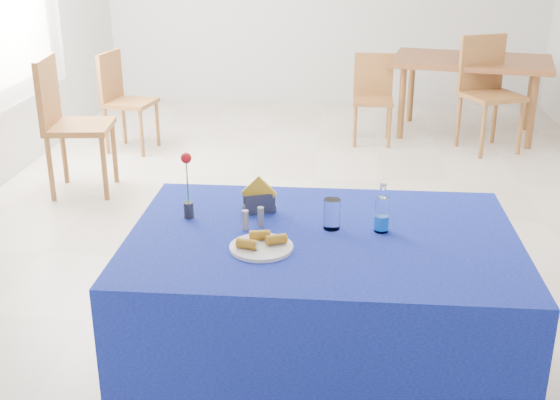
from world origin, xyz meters
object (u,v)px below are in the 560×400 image
object	(u,v)px
plate	(261,247)
oak_table	(471,66)
chair_bg_left	(373,92)
chair_win_b	(122,94)
chair_win_a	(66,116)
chair_bg_right	(487,85)
water_bottle	(382,215)
blue_table	(321,314)

from	to	relation	value
plate	oak_table	bearing A→B (deg)	70.94
chair_bg_left	chair_win_b	distance (m)	2.35
oak_table	chair_win_b	xyz separation A→B (m)	(-3.25, -0.81, -0.16)
chair_win_a	chair_bg_right	bearing A→B (deg)	-73.45
chair_bg_left	chair_bg_right	size ratio (longest dim) A/B	0.81
plate	chair_win_b	distance (m)	4.05
chair_bg_right	chair_win_b	distance (m)	3.34
chair_win_b	water_bottle	bearing A→B (deg)	-138.10
blue_table	chair_win_b	distance (m)	4.01
water_bottle	chair_win_b	xyz separation A→B (m)	(-2.17, 3.45, -0.31)
plate	chair_win_a	bearing A→B (deg)	124.95
water_bottle	oak_table	distance (m)	4.40
oak_table	chair_bg_left	xyz separation A→B (m)	(-0.95, -0.33, -0.20)
oak_table	chair_win_a	distance (m)	3.85
plate	water_bottle	xyz separation A→B (m)	(0.48, 0.22, 0.06)
oak_table	chair_bg_left	world-z (taller)	chair_bg_left
chair_bg_right	chair_win_a	world-z (taller)	chair_win_a
oak_table	chair_win_b	world-z (taller)	chair_win_b
blue_table	chair_win_a	size ratio (longest dim) A/B	1.52
plate	chair_bg_left	distance (m)	4.21
chair_win_b	oak_table	bearing A→B (deg)	-66.17
water_bottle	chair_win_b	world-z (taller)	water_bottle
plate	water_bottle	bearing A→B (deg)	24.65
water_bottle	oak_table	xyz separation A→B (m)	(1.07, 4.27, -0.15)
water_bottle	oak_table	bearing A→B (deg)	75.88
chair_bg_right	chair_win_b	xyz separation A→B (m)	(-3.32, -0.35, -0.08)
blue_table	water_bottle	world-z (taller)	water_bottle
plate	chair_bg_right	world-z (taller)	chair_bg_right
blue_table	chair_win_b	bearing A→B (deg)	118.85
blue_table	chair_bg_right	xyz separation A→B (m)	(1.39, 3.85, 0.22)
chair_bg_left	chair_win_b	bearing A→B (deg)	-167.31
chair_bg_right	oak_table	bearing A→B (deg)	75.60
blue_table	chair_bg_left	bearing A→B (deg)	84.76
chair_win_a	chair_win_b	bearing A→B (deg)	-11.08
blue_table	chair_bg_left	distance (m)	4.01
plate	water_bottle	world-z (taller)	water_bottle
water_bottle	chair_bg_left	size ratio (longest dim) A/B	0.26
blue_table	oak_table	bearing A→B (deg)	73.09
water_bottle	chair_win_b	size ratio (longest dim) A/B	0.24
water_bottle	chair_win_a	size ratio (longest dim) A/B	0.20
chair_bg_left	chair_win_b	xyz separation A→B (m)	(-2.30, -0.49, 0.04)
blue_table	chair_win_a	xyz separation A→B (m)	(-2.01, 2.38, 0.23)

